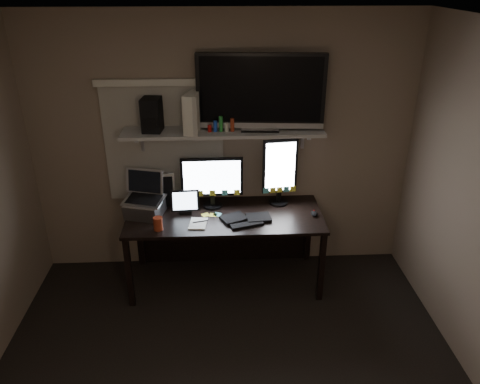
{
  "coord_description": "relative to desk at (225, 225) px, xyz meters",
  "views": [
    {
      "loc": [
        -0.05,
        -2.38,
        2.77
      ],
      "look_at": [
        0.13,
        1.25,
        1.04
      ],
      "focal_mm": 35.0,
      "sensor_mm": 36.0,
      "label": 1
    }
  ],
  "objects": [
    {
      "name": "notepad",
      "position": [
        -0.24,
        -0.29,
        0.18
      ],
      "size": [
        0.17,
        0.22,
        0.01
      ],
      "primitive_type": "cube",
      "rotation": [
        0.0,
        0.0,
        -0.11
      ],
      "color": "white",
      "rests_on": "desk"
    },
    {
      "name": "speaker",
      "position": [
        -0.62,
        0.08,
        1.08
      ],
      "size": [
        0.18,
        0.21,
        0.3
      ],
      "primitive_type": "cube",
      "rotation": [
        0.0,
        0.0,
        -0.1
      ],
      "color": "black",
      "rests_on": "wall_shelf"
    },
    {
      "name": "game_console",
      "position": [
        -0.26,
        0.05,
        1.1
      ],
      "size": [
        0.16,
        0.3,
        0.35
      ],
      "primitive_type": "cube",
      "rotation": [
        0.0,
        0.0,
        -0.27
      ],
      "color": "beige",
      "rests_on": "wall_shelf"
    },
    {
      "name": "window_blinds",
      "position": [
        -0.55,
        0.24,
        0.75
      ],
      "size": [
        1.1,
        0.02,
        1.1
      ],
      "primitive_type": "cube",
      "color": "beige",
      "rests_on": "back_wall"
    },
    {
      "name": "laptop",
      "position": [
        -0.73,
        -0.1,
        0.38
      ],
      "size": [
        0.42,
        0.38,
        0.4
      ],
      "primitive_type": "cube",
      "rotation": [
        0.0,
        0.0,
        -0.27
      ],
      "color": "#B2B3B7",
      "rests_on": "desk"
    },
    {
      "name": "mouse",
      "position": [
        0.82,
        -0.18,
        0.19
      ],
      "size": [
        0.06,
        0.1,
        0.04
      ],
      "primitive_type": "ellipsoid",
      "rotation": [
        0.0,
        0.0,
        -0.02
      ],
      "color": "black",
      "rests_on": "desk"
    },
    {
      "name": "monitor_landscape",
      "position": [
        -0.11,
        0.05,
        0.43
      ],
      "size": [
        0.58,
        0.07,
        0.51
      ],
      "primitive_type": "cube",
      "rotation": [
        0.0,
        0.0,
        0.02
      ],
      "color": "black",
      "rests_on": "desk"
    },
    {
      "name": "file_sorter",
      "position": [
        -0.61,
        0.13,
        0.33
      ],
      "size": [
        0.25,
        0.12,
        0.31
      ],
      "primitive_type": "cube",
      "rotation": [
        0.0,
        0.0,
        0.02
      ],
      "color": "black",
      "rests_on": "desk"
    },
    {
      "name": "bottles",
      "position": [
        -0.02,
        0.04,
        0.99
      ],
      "size": [
        0.22,
        0.05,
        0.14
      ],
      "primitive_type": null,
      "rotation": [
        0.0,
        0.0,
        -0.01
      ],
      "color": "#A50F0C",
      "rests_on": "wall_shelf"
    },
    {
      "name": "tablet",
      "position": [
        -0.36,
        -0.07,
        0.29
      ],
      "size": [
        0.27,
        0.12,
        0.23
      ],
      "primitive_type": "cube",
      "rotation": [
        0.0,
        0.0,
        0.05
      ],
      "color": "black",
      "rests_on": "desk"
    },
    {
      "name": "back_wall",
      "position": [
        0.0,
        0.25,
        0.7
      ],
      "size": [
        3.6,
        0.0,
        3.6
      ],
      "primitive_type": "plane",
      "rotation": [
        1.57,
        0.0,
        0.0
      ],
      "color": "#806B5C",
      "rests_on": "floor"
    },
    {
      "name": "monitor_portrait",
      "position": [
        0.53,
        0.09,
        0.51
      ],
      "size": [
        0.33,
        0.1,
        0.66
      ],
      "primitive_type": "cube",
      "rotation": [
        0.0,
        0.0,
        0.12
      ],
      "color": "black",
      "rests_on": "desk"
    },
    {
      "name": "tv",
      "position": [
        0.33,
        0.08,
        1.26
      ],
      "size": [
        1.13,
        0.29,
        0.67
      ],
      "primitive_type": "cube",
      "rotation": [
        0.0,
        0.0,
        -0.08
      ],
      "color": "black",
      "rests_on": "wall_shelf"
    },
    {
      "name": "ceiling",
      "position": [
        0.0,
        -1.55,
        1.95
      ],
      "size": [
        3.6,
        3.6,
        0.0
      ],
      "primitive_type": "plane",
      "rotation": [
        3.14,
        0.0,
        0.0
      ],
      "color": "silver",
      "rests_on": "back_wall"
    },
    {
      "name": "desk",
      "position": [
        0.0,
        0.0,
        0.0
      ],
      "size": [
        1.8,
        0.75,
        0.73
      ],
      "color": "black",
      "rests_on": "floor"
    },
    {
      "name": "wall_shelf",
      "position": [
        0.0,
        0.08,
        0.91
      ],
      "size": [
        1.8,
        0.35,
        0.03
      ],
      "primitive_type": "cube",
      "color": "#A7A6A2",
      "rests_on": "back_wall"
    },
    {
      "name": "cup",
      "position": [
        -0.58,
        -0.37,
        0.24
      ],
      "size": [
        0.1,
        0.1,
        0.12
      ],
      "primitive_type": "cylinder",
      "rotation": [
        0.0,
        0.0,
        0.19
      ],
      "color": "maroon",
      "rests_on": "desk"
    },
    {
      "name": "keyboard",
      "position": [
        0.19,
        -0.22,
        0.19
      ],
      "size": [
        0.48,
        0.3,
        0.03
      ],
      "primitive_type": "cube",
      "rotation": [
        0.0,
        0.0,
        0.29
      ],
      "color": "black",
      "rests_on": "desk"
    },
    {
      "name": "sticky_notes",
      "position": [
        -0.16,
        -0.2,
        0.18
      ],
      "size": [
        0.34,
        0.28,
        0.0
      ],
      "primitive_type": null,
      "rotation": [
        0.0,
        0.0,
        0.25
      ],
      "color": "#FFFA45",
      "rests_on": "desk"
    }
  ]
}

